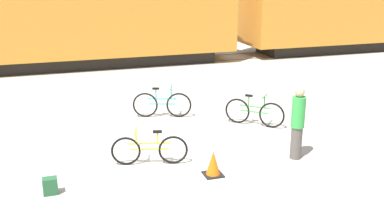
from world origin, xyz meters
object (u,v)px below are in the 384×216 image
bicycle_teal (162,104)px  backpack (50,186)px  person_in_green (298,123)px  bicycle_green (254,112)px  traffic_cone (213,164)px  bicycle_yellow (150,150)px  freight_train (100,6)px

bicycle_teal → backpack: bicycle_teal is taller
person_in_green → backpack: bearing=44.0°
backpack → bicycle_green: bearing=24.0°
person_in_green → traffic_cone: 2.24m
backpack → traffic_cone: bearing=-3.2°
bicycle_teal → bicycle_yellow: bearing=-109.0°
bicycle_teal → person_in_green: bearing=-60.6°
bicycle_teal → traffic_cone: (0.06, -4.16, -0.14)m
traffic_cone → bicycle_teal: bearing=90.8°
freight_train → bicycle_teal: 8.49m
bicycle_yellow → bicycle_teal: bicycle_teal is taller
freight_train → person_in_green: (2.90, -12.05, -1.78)m
freight_train → traffic_cone: bearing=-86.5°
bicycle_green → backpack: (-5.54, -2.47, -0.21)m
bicycle_yellow → traffic_cone: bearing=-39.7°
bicycle_yellow → bicycle_teal: size_ratio=1.01×
backpack → traffic_cone: (3.32, -0.19, 0.08)m
traffic_cone → bicycle_green: bearing=50.1°
bicycle_teal → freight_train: bearing=94.9°
freight_train → bicycle_green: (2.98, -9.66, -2.27)m
bicycle_teal → traffic_cone: 4.16m
freight_train → bicycle_green: size_ratio=29.29×
bicycle_green → traffic_cone: size_ratio=2.39×
bicycle_yellow → bicycle_green: size_ratio=1.28×
freight_train → traffic_cone: freight_train is taller
bicycle_teal → traffic_cone: bicycle_teal is taller
freight_train → bicycle_teal: size_ratio=23.07×
freight_train → bicycle_yellow: (-0.40, -11.35, -2.30)m
bicycle_yellow → person_in_green: bearing=-12.0°
bicycle_yellow → traffic_cone: 1.51m
bicycle_green → backpack: size_ratio=3.86×
bicycle_green → bicycle_teal: bearing=146.6°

